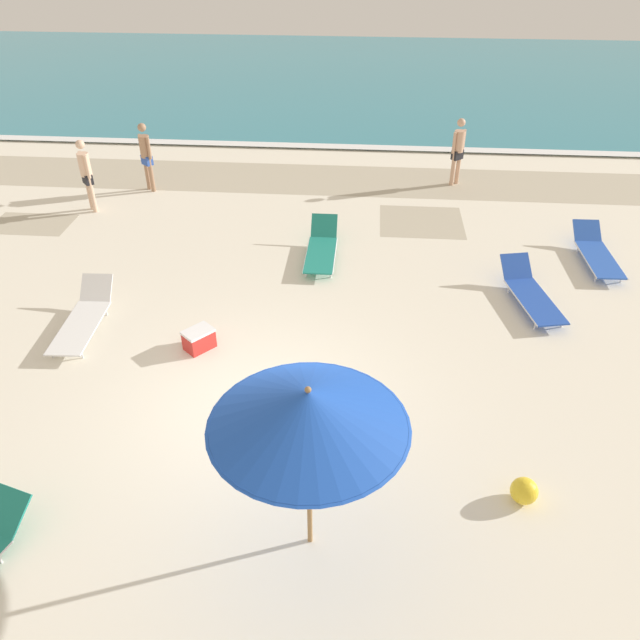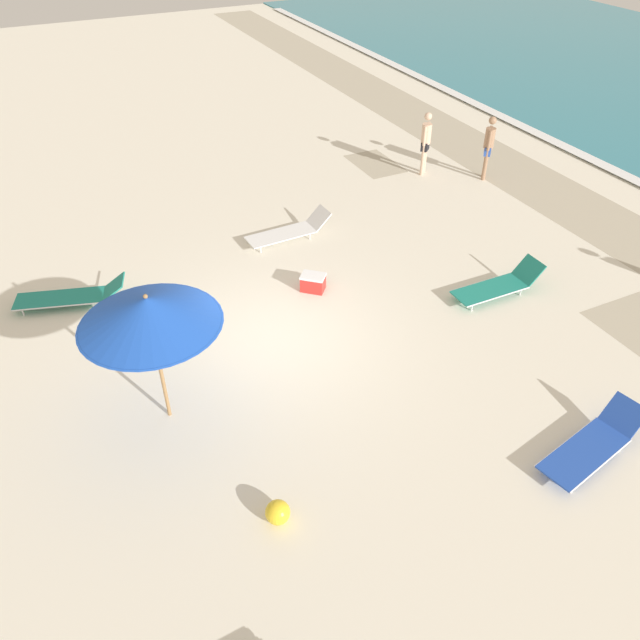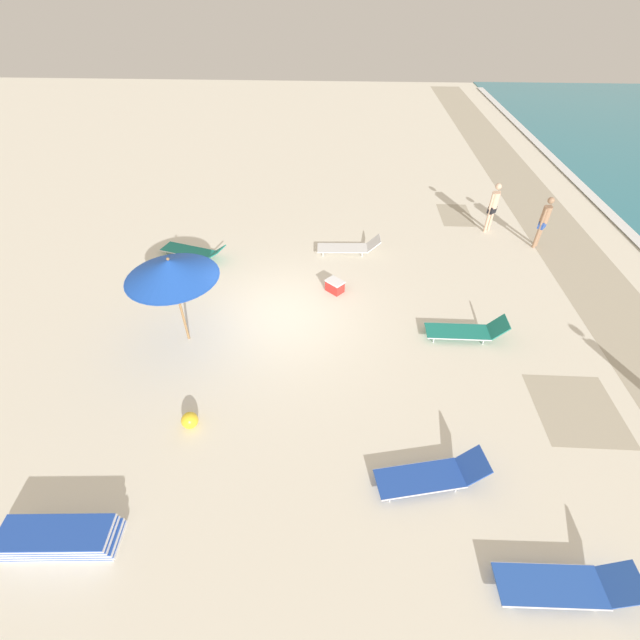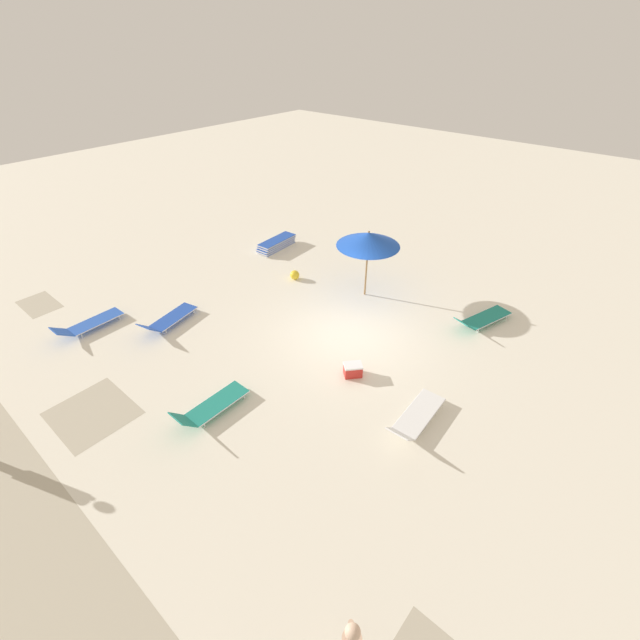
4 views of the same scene
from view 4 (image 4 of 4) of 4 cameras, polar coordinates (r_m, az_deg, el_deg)
ground_plane at (r=13.49m, az=3.91°, el=-2.18°), size 60.00×60.00×0.16m
beach_umbrella at (r=14.51m, az=6.47°, el=10.63°), size 2.14×2.14×2.43m
lounger_stack at (r=18.76m, az=-5.82°, el=10.04°), size 0.73×1.97×0.41m
sun_lounger_under_umbrella at (r=11.13m, az=-14.39°, el=-11.11°), size 0.63×1.99×0.59m
sun_lounger_beside_umbrella at (r=10.81m, az=12.61°, el=-12.55°), size 0.71×2.09×0.56m
sun_lounger_near_water_left at (r=14.55m, az=-19.55°, el=0.11°), size 1.01×2.11×0.55m
sun_lounger_near_water_right at (r=14.71m, az=20.84°, el=0.17°), size 1.22×2.30×0.51m
sun_lounger_mid_beach_solo at (r=15.38m, az=-28.44°, el=-0.40°), size 0.66×2.08×0.50m
beach_ball at (r=16.31m, az=-3.39°, el=6.02°), size 0.35×0.35×0.35m
cooler_box at (r=11.87m, az=4.40°, el=-6.63°), size 0.60×0.61×0.37m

